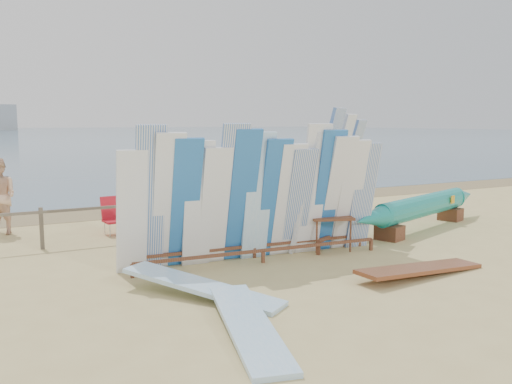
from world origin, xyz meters
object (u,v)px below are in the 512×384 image
main_surfboard_rack (258,200)px  beachgoer_8 (236,191)px  flat_board_c (420,275)px  flat_board_b (248,333)px  beach_chair_right (210,214)px  beachgoer_5 (181,182)px  outrigger_canoe (423,207)px  flat_board_a (202,297)px  beachgoer_7 (192,186)px  beach_chair_left (116,223)px  stroller (228,208)px  beachgoer_10 (311,184)px  vendor_table (331,232)px  beachgoer_4 (172,194)px  beachgoer_6 (195,185)px  side_surfboard_rack (329,183)px

main_surfboard_rack → beachgoer_8: (1.47, 4.03, -0.37)m
flat_board_c → flat_board_b: size_ratio=1.00×
beach_chair_right → beachgoer_5: bearing=48.9°
outrigger_canoe → flat_board_a: bearing=179.4°
flat_board_b → beachgoer_7: 8.57m
flat_board_a → outrigger_canoe: bearing=-15.5°
beach_chair_left → beachgoer_8: bearing=-1.2°
outrigger_canoe → flat_board_c: size_ratio=2.23×
flat_board_c → main_surfboard_rack: bearing=38.0°
stroller → beachgoer_10: size_ratio=0.74×
main_surfboard_rack → vendor_table: (1.77, 0.04, -0.81)m
flat_board_c → beachgoer_5: beachgoer_5 is taller
main_surfboard_rack → beachgoer_4: bearing=100.3°
beachgoer_10 → beachgoer_6: bearing=-18.0°
vendor_table → flat_board_c: size_ratio=0.43×
vendor_table → flat_board_a: 3.97m
vendor_table → beachgoer_10: bearing=80.7°
side_surfboard_rack → flat_board_c: side_surfboard_rack is taller
flat_board_c → stroller: bearing=5.6°
beachgoer_8 → beachgoer_5: (-0.52, 2.91, -0.00)m
beachgoer_7 → stroller: bearing=61.9°
beachgoer_4 → beach_chair_left: bearing=92.1°
beachgoer_4 → flat_board_a: bearing=166.4°
flat_board_a → beachgoer_5: bearing=37.6°
beach_chair_right → beachgoer_7: bearing=63.9°
outrigger_canoe → beach_chair_left: bearing=137.3°
beach_chair_right → beachgoer_4: size_ratio=0.49×
main_surfboard_rack → beachgoer_4: size_ratio=3.07×
vendor_table → beach_chair_right: 4.18m
flat_board_b → flat_board_a: bearing=103.1°
beachgoer_8 → beachgoer_10: (3.07, 0.93, -0.07)m
vendor_table → beachgoer_6: bearing=123.1°
stroller → flat_board_a: bearing=-122.6°
main_surfboard_rack → beachgoer_5: size_ratio=3.28×
flat_board_a → beachgoer_5: beachgoer_5 is taller
flat_board_a → beach_chair_right: bearing=31.3°
main_surfboard_rack → stroller: bearing=78.0°
flat_board_c → beach_chair_right: size_ratio=3.13×
beachgoer_6 → beachgoer_5: size_ratio=1.14×
flat_board_b → main_surfboard_rack: bearing=73.7°
flat_board_c → beachgoer_7: bearing=7.4°
flat_board_a → stroller: bearing=26.8°
flat_board_b → beachgoer_5: bearing=88.3°
beach_chair_right → beachgoer_6: bearing=59.8°
beach_chair_left → beachgoer_7: (2.43, 1.15, 0.64)m
side_surfboard_rack → vendor_table: (-0.34, -0.57, -0.97)m
vendor_table → outrigger_canoe: bearing=32.6°
vendor_table → beachgoer_4: beachgoer_4 is taller
side_surfboard_rack → beachgoer_4: size_ratio=1.70×
flat_board_a → beachgoer_5: 9.01m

